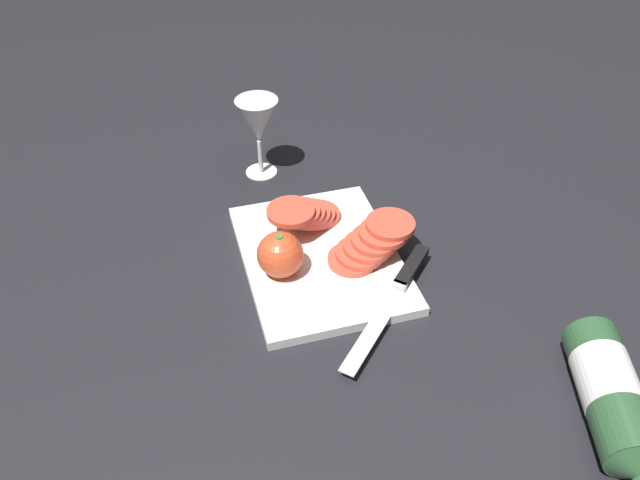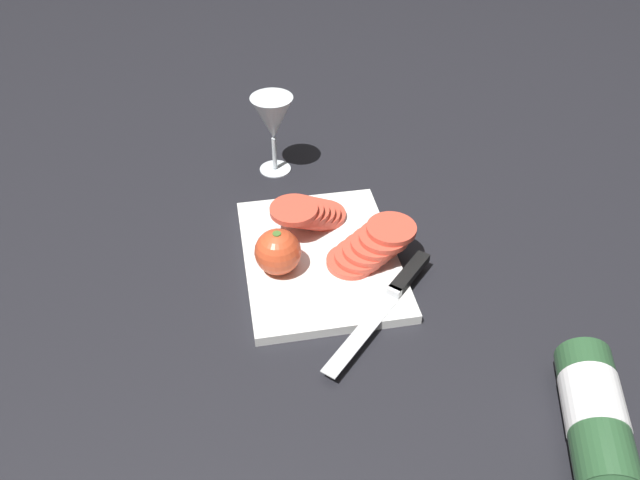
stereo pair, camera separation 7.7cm
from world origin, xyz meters
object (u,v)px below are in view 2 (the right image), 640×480
whole_tomato (278,252)px  tomato_slice_stack_far (309,213)px  wine_glass (273,121)px  wine_bottle (597,423)px  knife (399,286)px  tomato_slice_stack_near (371,246)px

whole_tomato → tomato_slice_stack_far: size_ratio=0.55×
wine_glass → whole_tomato: wine_glass is taller
wine_bottle → whole_tomato: size_ratio=4.16×
tomato_slice_stack_far → knife: bearing=32.1°
wine_glass → tomato_slice_stack_far: size_ratio=1.15×
wine_glass → knife: size_ratio=0.72×
whole_tomato → knife: 0.20m
tomato_slice_stack_near → tomato_slice_stack_far: (-0.10, -0.08, 0.00)m
whole_tomato → wine_glass: bearing=174.1°
tomato_slice_stack_near → tomato_slice_stack_far: same height
knife → tomato_slice_stack_far: 0.21m
wine_bottle → tomato_slice_stack_far: 0.54m
wine_glass → knife: wine_glass is taller
whole_tomato → knife: bearing=66.5°
knife → tomato_slice_stack_near: (-0.07, -0.03, 0.02)m
wine_bottle → knife: 0.33m
wine_glass → whole_tomato: 0.32m
tomato_slice_stack_near → tomato_slice_stack_far: bearing=-141.0°
knife → tomato_slice_stack_near: tomato_slice_stack_near is taller
wine_bottle → knife: bearing=-149.7°
wine_bottle → tomato_slice_stack_far: bearing=-149.0°
tomato_slice_stack_near → knife: bearing=20.3°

